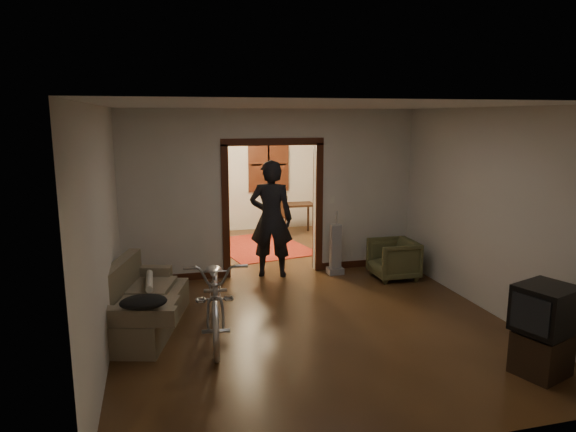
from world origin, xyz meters
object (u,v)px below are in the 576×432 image
object	(u,v)px
bicycle	(216,294)
locker	(187,200)
desk	(293,219)
person	(271,219)
sofa	(142,297)
armchair	(393,259)

from	to	relation	value
bicycle	locker	size ratio (longest dim) A/B	1.24
locker	desk	distance (m)	2.46
bicycle	person	size ratio (longest dim) A/B	1.03
sofa	person	bearing A→B (deg)	55.36
sofa	desk	bearing A→B (deg)	70.58
sofa	armchair	xyz separation A→B (m)	(4.03, 1.09, -0.09)
armchair	person	distance (m)	2.15
bicycle	desk	size ratio (longest dim) A/B	2.17
locker	armchair	bearing A→B (deg)	-38.24
person	locker	distance (m)	3.64
sofa	desk	distance (m)	5.72
person	desk	distance (m)	3.24
bicycle	locker	xyz separation A→B (m)	(0.01, 5.63, 0.28)
sofa	desk	size ratio (longest dim) A/B	1.95
person	sofa	bearing A→B (deg)	57.91
bicycle	person	distance (m)	2.54
sofa	locker	size ratio (longest dim) A/B	1.12
desk	sofa	bearing A→B (deg)	-119.29
sofa	bicycle	distance (m)	1.01
person	bicycle	bearing A→B (deg)	79.64
bicycle	desk	world-z (taller)	bicycle
person	desk	size ratio (longest dim) A/B	2.11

